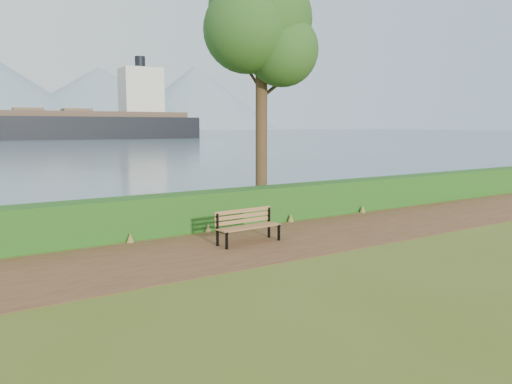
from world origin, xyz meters
TOP-DOWN VIEW (x-y plane):
  - ground at (0.00, 0.00)m, footprint 140.00×140.00m
  - path at (0.00, 0.30)m, footprint 40.00×3.40m
  - hedge at (0.00, 2.60)m, footprint 32.00×0.85m
  - bench at (-0.87, 0.51)m, footprint 1.63×0.56m
  - tree at (1.43, 3.34)m, footprint 3.84×3.16m
  - cargo_ship at (15.24, 104.70)m, footprint 68.54×16.16m

SIDE VIEW (x-z plane):
  - ground at x=0.00m, z-range 0.00..0.00m
  - path at x=0.00m, z-range 0.00..0.01m
  - bench at x=-0.87m, z-range 0.06..0.87m
  - hedge at x=0.00m, z-range 0.00..1.00m
  - cargo_ship at x=15.24m, z-range -7.23..13.38m
  - tree at x=1.43m, z-range 1.86..9.49m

